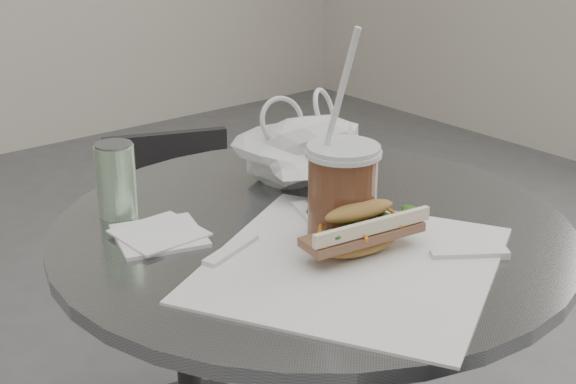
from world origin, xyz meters
TOP-DOWN VIEW (x-y plane):
  - cafe_table at (0.00, 0.20)m, footprint 0.76×0.76m
  - chair_far at (0.12, 0.78)m, footprint 0.38×0.40m
  - sandwich_paper at (-0.05, 0.07)m, footprint 0.50×0.49m
  - banh_mi at (-0.02, 0.08)m, footprint 0.22×0.11m
  - iced_coffee at (-0.01, 0.13)m, footprint 0.10×0.10m
  - sunglasses at (0.05, 0.24)m, footprint 0.09×0.08m
  - plastic_bag at (0.10, 0.33)m, footprint 0.25×0.21m
  - napkin_stack at (-0.20, 0.30)m, footprint 0.15×0.15m
  - drink_can at (-0.20, 0.41)m, footprint 0.06×0.06m

SIDE VIEW (x-z plane):
  - chair_far at x=0.12m, z-range -0.03..0.64m
  - cafe_table at x=0.00m, z-range 0.10..0.84m
  - sandwich_paper at x=-0.05m, z-range 0.74..0.74m
  - napkin_stack at x=-0.20m, z-range 0.74..0.75m
  - sunglasses at x=0.05m, z-range 0.73..0.78m
  - banh_mi at x=-0.02m, z-range 0.74..0.81m
  - plastic_bag at x=0.10m, z-range 0.74..0.85m
  - drink_can at x=-0.20m, z-range 0.74..0.85m
  - iced_coffee at x=-0.01m, z-range 0.66..0.96m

